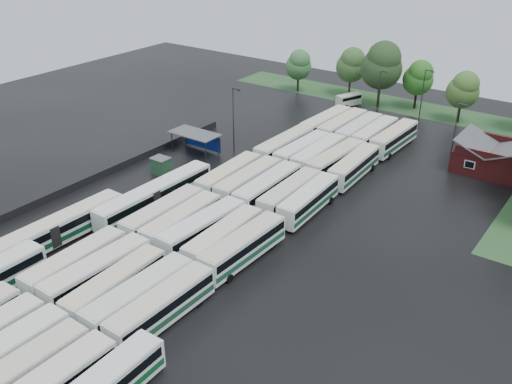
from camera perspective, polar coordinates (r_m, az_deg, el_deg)
The scene contains 48 objects.
ground at distance 70.01m, azimuth -7.11°, elevation -5.01°, with size 160.00×160.00×0.00m, color black.
brick_building at distance 94.03m, azimuth 22.43°, elevation 3.00°, with size 10.07×8.60×5.39m.
wash_shed at distance 93.71m, azimuth -5.98°, elevation 5.63°, with size 8.20×4.20×3.58m.
utility_hut at distance 87.45m, azimuth -9.50°, elevation 2.61°, with size 2.70×2.20×2.62m.
grass_strip_north at distance 120.34m, azimuth 15.02°, elevation 8.21°, with size 80.00×10.00×0.01m, color #285027.
west_fence at distance 89.10m, azimuth -14.29°, elevation 2.08°, with size 0.10×50.00×1.20m, color #2D2D30.
bus_r0c3 at distance 53.16m, azimuth -22.61°, elevation -16.64°, with size 2.98×12.60×3.49m.
bus_r1c0 at distance 65.10m, azimuth -17.60°, elevation -6.89°, with size 2.93×12.62×3.50m.
bus_r1c1 at distance 62.94m, azimuth -15.60°, elevation -7.80°, with size 3.02×12.93×3.58m.
bus_r1c2 at distance 60.62m, azimuth -13.87°, elevation -9.12°, with size 3.21×12.54×3.46m.
bus_r1c3 at distance 58.57m, azimuth -11.57°, elevation -10.20°, with size 2.98×12.90×3.58m.
bus_r1c4 at distance 56.94m, azimuth -9.41°, elevation -11.25°, with size 2.82×12.66×3.51m.
bus_r2c0 at distance 72.27m, azimuth -9.25°, elevation -2.28°, with size 2.91×12.76×3.54m.
bus_r2c1 at distance 70.45m, azimuth -7.42°, elevation -2.99°, with size 3.03×12.58×3.48m.
bus_r2c2 at distance 68.65m, azimuth -5.36°, elevation -3.67°, with size 3.34×13.01×3.59m.
bus_r2c3 at distance 66.75m, azimuth -3.25°, elevation -4.62°, with size 3.05×12.55×3.47m.
bus_r2c4 at distance 64.97m, azimuth -1.28°, elevation -5.49°, with size 3.03×12.91×3.58m.
bus_r3c0 at distance 81.42m, azimuth -2.69°, elevation 1.56°, with size 3.24×12.80×3.53m.
bus_r3c1 at distance 79.73m, azimuth -0.75°, elevation 1.04°, with size 2.99×12.96×3.59m.
bus_r3c2 at distance 77.88m, azimuth 1.17°, elevation 0.39°, with size 3.05×13.13×3.64m.
bus_r3c3 at distance 76.58m, azimuth 3.40°, elevation -0.21°, with size 2.97×12.57×3.48m.
bus_r3c4 at distance 75.24m, azimuth 5.30°, elevation -0.82°, with size 3.18×12.55×3.46m.
bus_r4c0 at distance 91.66m, azimuth 2.83°, elevation 4.59°, with size 2.98×13.12×3.64m.
bus_r4c1 at distance 90.17m, azimuth 4.64°, elevation 4.09°, with size 2.98×12.66×3.51m.
bus_r4c2 at distance 88.81m, azimuth 6.26°, elevation 3.66°, with size 2.72×12.73×3.54m.
bus_r4c3 at distance 87.29m, azimuth 7.97°, elevation 3.14°, with size 3.32×12.97×3.58m.
bus_r4c4 at distance 85.79m, azimuth 9.78°, elevation 2.54°, with size 3.18×12.72×3.51m.
bus_r5c0 at distance 102.26m, azimuth 6.99°, elevation 6.84°, with size 3.24×13.16×3.64m.
bus_r5c1 at distance 101.10m, azimuth 8.64°, elevation 6.49°, with size 3.04×13.09×3.63m.
bus_r5c2 at distance 99.70m, azimuth 10.25°, elevation 6.04°, with size 2.78×12.82×3.57m.
bus_r5c3 at distance 98.68m, azimuth 11.80°, elevation 5.65°, with size 2.76×12.57×3.49m.
bus_r5c4 at distance 97.55m, azimuth 13.63°, elevation 5.24°, with size 3.10×12.93×3.58m.
artic_bus_west_b at distance 77.13m, azimuth -10.03°, elevation -0.35°, with size 3.07×19.26×3.56m.
artic_bus_west_c at distance 72.16m, azimuth -19.40°, elevation -3.65°, with size 2.99×18.81×3.48m.
minibus at distance 118.34m, azimuth 9.26°, elevation 9.13°, with size 3.81×5.70×2.34m.
tree_north_0 at distance 125.21m, azimuth 4.31°, elevation 12.61°, with size 5.61×5.61×9.28m.
tree_north_1 at distance 123.37m, azimuth 9.54°, elevation 12.45°, with size 6.29×6.29×10.41m.
tree_north_2 at distance 116.27m, azimuth 12.51°, elevation 12.30°, with size 8.11×8.11×13.43m.
tree_north_3 at distance 117.96m, azimuth 15.97°, elevation 10.96°, with size 5.97×5.97×9.89m.
tree_north_4 at distance 112.47m, azimuth 20.05°, elevation 9.61°, with size 5.96×5.96×9.87m.
lamp_post_ne at distance 91.42m, azimuth 19.33°, elevation 5.73°, with size 1.61×0.31×10.44m.
lamp_post_nw at distance 92.04m, azimuth -2.20°, elevation 7.62°, with size 1.69×0.33×11.00m.
lamp_post_back_w at distance 111.06m, azimuth 12.26°, elevation 9.85°, with size 1.41×0.27×9.14m.
lamp_post_back_e at distance 107.46m, azimuth 16.36°, elevation 9.34°, with size 1.66×0.32×10.79m.
puddle_0 at distance 62.11m, azimuth -22.72°, elevation -11.88°, with size 4.85×4.85×0.01m, color black.
puddle_1 at distance 54.25m, azimuth -15.99°, elevation -17.08°, with size 4.45×4.45×0.01m, color black.
puddle_2 at distance 75.92m, azimuth -13.23°, elevation -2.84°, with size 8.16×8.16×0.01m, color black.
puddle_3 at distance 64.76m, azimuth -2.81°, elevation -7.72°, with size 2.88×2.88×0.01m, color black.
Camera 1 is at (41.45, -42.77, 36.79)m, focal length 40.00 mm.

